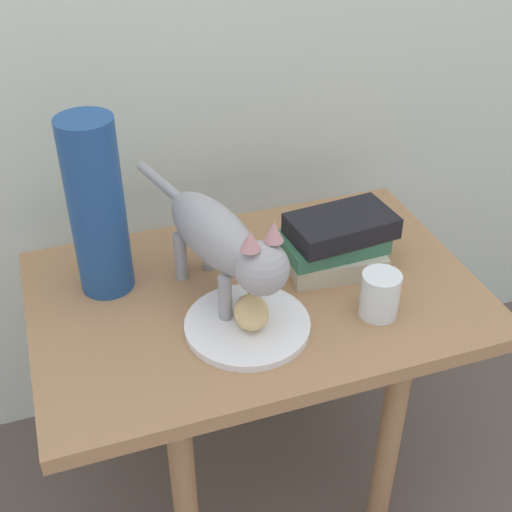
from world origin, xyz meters
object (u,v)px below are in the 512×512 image
(side_table, at_px, (256,324))
(book_stack, at_px, (337,242))
(cat, at_px, (222,241))
(plate, at_px, (247,325))
(green_vase, at_px, (97,208))
(candle_jar, at_px, (380,297))
(bread_roll, at_px, (251,312))

(side_table, relative_size, book_stack, 3.83)
(cat, bearing_deg, plate, -79.18)
(green_vase, height_order, candle_jar, green_vase)
(green_vase, bearing_deg, cat, -31.45)
(cat, relative_size, green_vase, 1.38)
(book_stack, bearing_deg, cat, -172.63)
(candle_jar, bearing_deg, plate, 171.05)
(side_table, distance_m, green_vase, 0.38)
(plate, bearing_deg, green_vase, 135.69)
(plate, relative_size, candle_jar, 2.59)
(side_table, height_order, plate, plate)
(bread_roll, height_order, book_stack, book_stack)
(green_vase, bearing_deg, book_stack, -11.53)
(cat, relative_size, book_stack, 2.16)
(side_table, bearing_deg, book_stack, 7.24)
(side_table, bearing_deg, bread_roll, -113.08)
(book_stack, relative_size, candle_jar, 2.55)
(side_table, xyz_separation_m, cat, (-0.07, -0.01, 0.21))
(plate, relative_size, cat, 0.47)
(side_table, distance_m, bread_roll, 0.16)
(bread_roll, xyz_separation_m, cat, (-0.02, 0.09, 0.09))
(book_stack, bearing_deg, green_vase, 168.47)
(side_table, height_order, book_stack, book_stack)
(plate, distance_m, green_vase, 0.33)
(side_table, bearing_deg, candle_jar, -35.48)
(bread_roll, height_order, green_vase, green_vase)
(side_table, bearing_deg, plate, -116.99)
(bread_roll, bearing_deg, side_table, 66.92)
(side_table, xyz_separation_m, green_vase, (-0.26, 0.11, 0.25))
(book_stack, bearing_deg, side_table, -172.76)
(cat, xyz_separation_m, green_vase, (-0.19, 0.12, 0.04))
(book_stack, bearing_deg, candle_jar, -84.54)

